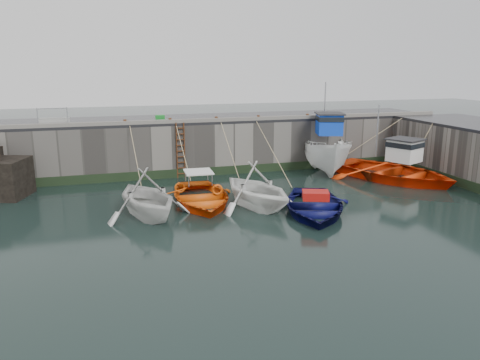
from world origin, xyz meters
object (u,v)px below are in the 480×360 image
object	(u,v)px
boat_near_blue	(201,203)
boat_far_orange	(393,171)
bollard_c	(216,119)
bollard_d	(258,118)
fish_crate	(160,118)
boat_near_blacktrim	(256,207)
boat_near_navy	(313,212)
bollard_b	(170,120)
bollard_a	(125,122)
boat_near_white	(148,216)
ladder	(181,151)
boat_far_white	(326,152)
bollard_e	(307,116)

from	to	relation	value
boat_near_blue	boat_far_orange	size ratio (longest dim) A/B	0.62
bollard_c	bollard_d	distance (m)	2.60
fish_crate	boat_far_orange	bearing A→B (deg)	-21.08
boat_near_blacktrim	boat_near_navy	size ratio (longest dim) A/B	0.84
bollard_c	bollard_b	bearing A→B (deg)	180.00
boat_near_blacktrim	bollard_b	world-z (taller)	bollard_b
boat_near_blue	bollard_c	bearing A→B (deg)	71.82
boat_near_navy	bollard_a	size ratio (longest dim) A/B	19.45
boat_near_blacktrim	boat_far_orange	xyz separation A→B (m)	(9.16, 2.79, 0.49)
boat_near_blacktrim	bollard_b	bearing A→B (deg)	94.32
boat_near_white	boat_far_orange	size ratio (longest dim) A/B	0.52
ladder	bollard_a	bearing A→B (deg)	173.62
boat_near_white	bollard_d	bearing A→B (deg)	26.69
boat_near_navy	fish_crate	bearing A→B (deg)	139.68
boat_far_white	bollard_b	bearing A→B (deg)	-168.87
boat_near_blue	bollard_d	bearing A→B (deg)	52.78
boat_far_orange	boat_near_blue	bearing A→B (deg)	162.54
bollard_a	bollard_b	xyz separation A→B (m)	(2.50, 0.00, 0.00)
bollard_b	boat_near_navy	bearing A→B (deg)	-59.28
bollard_a	boat_far_orange	bearing A→B (deg)	-16.31
ladder	fish_crate	distance (m)	2.53
fish_crate	bollard_e	size ratio (longest dim) A/B	1.92
boat_near_white	bollard_b	distance (m)	7.99
boat_near_navy	bollard_c	distance (m)	9.41
bollard_a	boat_near_blacktrim	bearing A→B (deg)	-52.75
fish_crate	boat_near_blacktrim	bearing A→B (deg)	-65.70
bollard_b	bollard_d	xyz separation A→B (m)	(5.30, 0.00, 0.00)
ladder	bollard_b	world-z (taller)	bollard_b
boat_near_blacktrim	bollard_b	distance (m)	8.28
bollard_b	fish_crate	bearing A→B (deg)	108.01
bollard_a	bollard_b	bearing A→B (deg)	0.00
boat_near_blue	bollard_a	xyz separation A→B (m)	(-3.02, 5.70, 3.30)
ladder	boat_near_blacktrim	size ratio (longest dim) A/B	0.70
boat_near_navy	boat_near_blue	bearing A→B (deg)	168.80
boat_near_blue	boat_far_orange	bearing A→B (deg)	9.98
boat_far_white	bollard_a	bearing A→B (deg)	-167.67
boat_far_orange	bollard_c	distance (m)	10.62
boat_far_white	bollard_c	bearing A→B (deg)	-171.15
fish_crate	bollard_b	distance (m)	1.33
bollard_d	bollard_e	xyz separation A→B (m)	(3.20, 0.00, 0.00)
boat_near_white	boat_far_white	distance (m)	13.03
bollard_b	bollard_d	world-z (taller)	same
boat_near_blacktrim	bollard_d	bearing A→B (deg)	53.07
boat_near_white	boat_near_blue	size ratio (longest dim) A/B	0.84
boat_near_blue	boat_near_navy	xyz separation A→B (m)	(4.53, -2.80, 0.00)
bollard_a	boat_far_white	bearing A→B (deg)	-4.55
boat_far_white	bollard_e	bearing A→B (deg)	150.81
boat_far_white	bollard_e	size ratio (longest dim) A/B	26.46
fish_crate	boat_near_white	bearing A→B (deg)	-98.68
bollard_a	bollard_b	distance (m)	2.50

